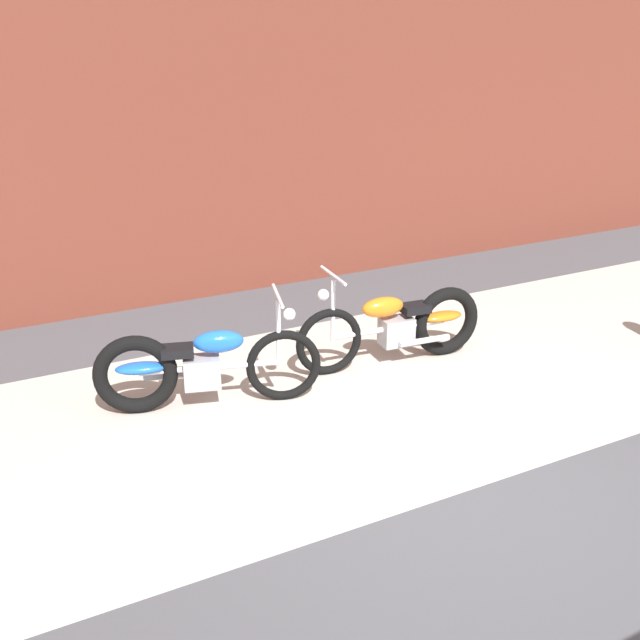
# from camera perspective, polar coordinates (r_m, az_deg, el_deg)

# --- Properties ---
(ground_plane) EXTENTS (80.00, 80.00, 0.00)m
(ground_plane) POSITION_cam_1_polar(r_m,az_deg,el_deg) (5.83, 10.76, -12.54)
(ground_plane) COLOR #47474C
(sidewalk_slab) EXTENTS (36.00, 3.50, 0.01)m
(sidewalk_slab) POSITION_cam_1_polar(r_m,az_deg,el_deg) (7.07, 1.98, -5.69)
(sidewalk_slab) COLOR #B2ADA3
(sidewalk_slab) RESTS_ON ground
(brick_building_wall) EXTENTS (36.00, 0.50, 4.82)m
(brick_building_wall) POSITION_cam_1_polar(r_m,az_deg,el_deg) (9.48, -8.66, 16.21)
(brick_building_wall) COLOR brown
(brick_building_wall) RESTS_ON ground
(motorcycle_blue) EXTENTS (1.95, 0.82, 1.03)m
(motorcycle_blue) POSITION_cam_1_polar(r_m,az_deg,el_deg) (6.79, -9.52, -3.47)
(motorcycle_blue) COLOR black
(motorcycle_blue) RESTS_ON ground
(motorcycle_orange) EXTENTS (2.00, 0.60, 1.03)m
(motorcycle_orange) POSITION_cam_1_polar(r_m,az_deg,el_deg) (7.66, 6.27, -0.37)
(motorcycle_orange) COLOR black
(motorcycle_orange) RESTS_ON ground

